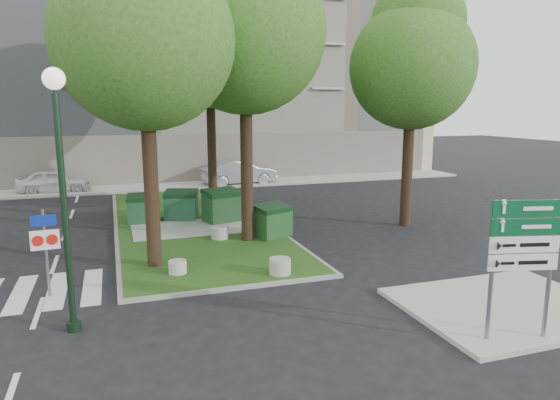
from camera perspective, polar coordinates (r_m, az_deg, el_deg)
name	(u,v)px	position (r m, az deg, el deg)	size (l,w,h in m)	color
ground	(220,291)	(13.91, -6.91, -10.27)	(120.00, 120.00, 0.00)	black
median_island	(192,223)	(21.53, -10.02, -2.65)	(6.00, 16.00, 0.12)	#1B4714
median_kerb	(192,224)	(21.53, -10.02, -2.68)	(6.30, 16.30, 0.10)	gray
sidewalk_corner	(507,306)	(13.85, 24.49, -11.02)	(5.00, 4.00, 0.12)	#999993
building_sidewalk	(157,187)	(31.73, -13.84, 1.45)	(42.00, 3.00, 0.12)	#999993
zebra_crossing	(75,288)	(15.12, -22.37, -9.26)	(5.00, 3.00, 0.01)	silver
apartment_building	(143,64)	(38.95, -15.38, 14.74)	(41.00, 12.00, 16.00)	#C5BC94
tree_median_near_left	(146,22)	(15.53, -15.02, 19.07)	(5.20, 5.20, 10.53)	black
tree_median_near_right	(247,16)	(18.18, -3.81, 20.23)	(5.60, 5.60, 11.46)	black
tree_median_mid	(148,56)	(21.96, -14.84, 15.60)	(4.80, 4.80, 9.99)	black
tree_median_far	(211,35)	(25.50, -7.95, 18.13)	(5.80, 5.80, 11.93)	black
tree_street_right	(414,55)	(21.39, 15.03, 15.74)	(5.00, 5.00, 10.06)	black
dumpster_a	(144,209)	(21.82, -15.33, -0.96)	(1.42, 1.08, 1.23)	#103C1E
dumpster_b	(181,205)	(22.07, -11.21, -0.57)	(1.62, 1.35, 1.29)	#134326
dumpster_c	(222,206)	(21.38, -6.61, -0.64)	(1.76, 1.46, 1.41)	black
dumpster_d	(272,221)	(18.73, -0.89, -2.41)	(1.61, 1.41, 1.25)	#123A12
bollard_left	(178,267)	(15.09, -11.62, -7.49)	(0.53, 0.53, 0.38)	#B0AFAA
bollard_right	(280,266)	(14.72, -0.01, -7.56)	(0.64, 0.64, 0.46)	#A1A29D
bollard_mid	(220,232)	(18.69, -6.89, -3.69)	(0.64, 0.64, 0.46)	#A1A29D
litter_bin	(213,198)	(25.06, -7.67, 0.22)	(0.39, 0.39, 0.69)	yellow
street_lamp	(61,171)	(11.52, -23.72, 3.07)	(0.46, 0.46, 5.73)	black
traffic_sign_pole	(45,241)	(14.31, -25.25, -4.29)	(0.71, 0.09, 2.35)	slate
directional_sign	(523,248)	(11.42, 26.04, -4.90)	(1.45, 0.41, 2.97)	slate
car_white	(55,181)	(31.77, -24.37, 1.97)	(1.63, 4.05, 1.38)	white
car_silver	(239,173)	(32.16, -4.68, 3.15)	(1.66, 4.76, 1.57)	#9A9CA2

